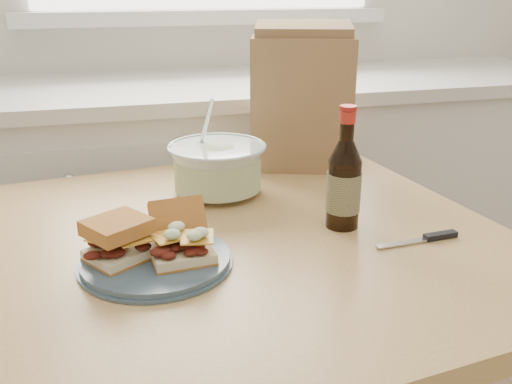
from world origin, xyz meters
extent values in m
cube|color=silver|center=(0.00, 1.70, 0.45)|extent=(2.40, 0.60, 0.90)
cube|color=silver|center=(0.00, 1.70, 0.92)|extent=(2.50, 0.64, 0.04)
cube|color=tan|center=(-0.15, 0.84, 0.77)|extent=(1.06, 1.06, 0.04)
cube|color=tan|center=(-0.62, 1.21, 0.37)|extent=(0.07, 0.07, 0.75)
cube|color=tan|center=(0.22, 1.32, 0.37)|extent=(0.07, 0.07, 0.75)
cylinder|color=#3B515F|center=(-0.33, 0.76, 0.80)|extent=(0.25, 0.25, 0.02)
cube|color=#F4E6AB|center=(-0.39, 0.77, 0.82)|extent=(0.13, 0.12, 0.02)
cube|color=gold|center=(-0.39, 0.77, 0.85)|extent=(0.08, 0.08, 0.00)
cube|color=#AD692D|center=(-0.39, 0.77, 0.87)|extent=(0.13, 0.12, 0.03)
cube|color=#F4E6AB|center=(-0.29, 0.74, 0.82)|extent=(0.11, 0.10, 0.02)
cube|color=gold|center=(-0.29, 0.74, 0.85)|extent=(0.06, 0.06, 0.00)
cube|color=#AD692D|center=(-0.29, 0.80, 0.85)|extent=(0.10, 0.07, 0.09)
cone|color=silver|center=(-0.16, 1.07, 0.85)|extent=(0.21, 0.21, 0.11)
cylinder|color=beige|center=(-0.16, 1.07, 0.84)|extent=(0.19, 0.19, 0.07)
torus|color=silver|center=(-0.16, 1.07, 0.90)|extent=(0.22, 0.22, 0.01)
cylinder|color=silver|center=(-0.18, 1.10, 0.94)|extent=(0.03, 0.09, 0.14)
cylinder|color=black|center=(0.04, 0.83, 0.86)|extent=(0.06, 0.06, 0.13)
cone|color=black|center=(0.04, 0.83, 0.95)|extent=(0.06, 0.06, 0.04)
cylinder|color=black|center=(0.04, 0.83, 0.99)|extent=(0.03, 0.03, 0.06)
cylinder|color=#AF2217|center=(0.04, 0.83, 1.01)|extent=(0.03, 0.03, 0.02)
cylinder|color=maroon|center=(0.04, 0.83, 1.03)|extent=(0.03, 0.03, 0.01)
cylinder|color=#2B381C|center=(0.04, 0.83, 0.86)|extent=(0.07, 0.07, 0.08)
cube|color=silver|center=(0.12, 0.72, 0.79)|extent=(0.12, 0.02, 0.00)
cube|color=black|center=(0.19, 0.73, 0.80)|extent=(0.07, 0.02, 0.01)
cube|color=#906946|center=(0.09, 1.23, 0.95)|extent=(0.29, 0.24, 0.33)
camera|label=1|loc=(-0.40, -0.12, 1.25)|focal=40.00mm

